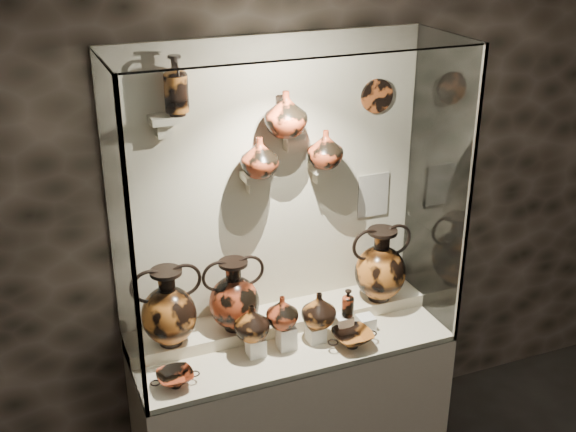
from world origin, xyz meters
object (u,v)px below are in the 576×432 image
object	(u,v)px
lekythos_tall	(176,82)
ovoid_vase_a	(259,157)
kylix_right	(352,337)
jug_a	(252,322)
lekythos_small	(348,301)
kylix_left	(175,378)
amphora_left	(168,307)
amphora_mid	(234,295)
ovoid_vase_c	(325,149)
jug_b	(282,312)
jug_c	(319,309)
amphora_right	(380,264)
ovoid_vase_b	(286,113)

from	to	relation	value
lekythos_tall	ovoid_vase_a	world-z (taller)	lekythos_tall
kylix_right	lekythos_tall	distance (m)	1.59
jug_a	kylix_right	bearing A→B (deg)	-34.68
lekythos_small	kylix_right	xyz separation A→B (m)	(-0.02, -0.11, -0.16)
kylix_left	amphora_left	bearing A→B (deg)	86.54
amphora_mid	kylix_right	xyz separation A→B (m)	(0.55, -0.30, -0.22)
ovoid_vase_c	jug_b	bearing A→B (deg)	-142.82
jug_c	ovoid_vase_a	size ratio (longest dim) A/B	0.96
jug_a	amphora_mid	bearing A→B (deg)	80.54
amphora_right	lekythos_tall	world-z (taller)	lekythos_tall
jug_b	kylix_right	size ratio (longest dim) A/B	0.66
kylix_left	lekythos_tall	distance (m)	1.41
ovoid_vase_b	ovoid_vase_c	size ratio (longest dim) A/B	1.15
amphora_right	kylix_left	world-z (taller)	amphora_right
jug_a	ovoid_vase_b	bearing A→B (deg)	18.21
amphora_mid	lekythos_small	world-z (taller)	amphora_mid
lekythos_tall	kylix_left	bearing A→B (deg)	-102.00
amphora_left	ovoid_vase_c	size ratio (longest dim) A/B	2.16
amphora_left	kylix_left	bearing A→B (deg)	-88.73
ovoid_vase_c	amphora_left	bearing A→B (deg)	-173.01
lekythos_small	ovoid_vase_a	xyz separation A→B (m)	(-0.39, 0.26, 0.78)
ovoid_vase_b	amphora_mid	bearing A→B (deg)	168.95
lekythos_tall	ovoid_vase_c	size ratio (longest dim) A/B	1.58
jug_b	kylix_left	bearing A→B (deg)	170.47
jug_a	lekythos_tall	world-z (taller)	lekythos_tall
ovoid_vase_b	kylix_left	bearing A→B (deg)	-175.33
amphora_left	jug_c	size ratio (longest dim) A/B	2.19
lekythos_small	lekythos_tall	bearing A→B (deg)	178.85
jug_c	kylix_left	size ratio (longest dim) A/B	0.84
ovoid_vase_c	lekythos_small	bearing A→B (deg)	-81.70
jug_b	kylix_right	xyz separation A→B (m)	(0.35, -0.13, -0.16)
ovoid_vase_c	ovoid_vase_a	bearing A→B (deg)	-177.40
lekythos_small	ovoid_vase_c	bearing A→B (deg)	115.02
kylix_left	kylix_right	size ratio (longest dim) A/B	0.86
lekythos_small	kylix_right	distance (m)	0.19
amphora_right	ovoid_vase_b	distance (m)	1.07
lekythos_tall	jug_c	bearing A→B (deg)	-9.23
lekythos_tall	ovoid_vase_a	size ratio (longest dim) A/B	1.53
kylix_right	ovoid_vase_c	bearing A→B (deg)	68.69
kylix_right	ovoid_vase_a	world-z (taller)	ovoid_vase_a
jug_b	kylix_right	distance (m)	0.40
lekythos_small	ovoid_vase_b	world-z (taller)	ovoid_vase_b
amphora_mid	lekythos_small	size ratio (longest dim) A/B	2.24
jug_a	lekythos_tall	bearing A→B (deg)	112.56
amphora_mid	kylix_left	size ratio (longest dim) A/B	1.74
ovoid_vase_c	amphora_mid	bearing A→B (deg)	-170.90
amphora_mid	ovoid_vase_a	xyz separation A→B (m)	(0.18, 0.06, 0.72)
amphora_mid	ovoid_vase_b	distance (m)	0.98
jug_b	ovoid_vase_c	size ratio (longest dim) A/B	0.90
ovoid_vase_b	jug_b	bearing A→B (deg)	-137.20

